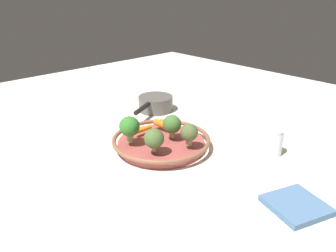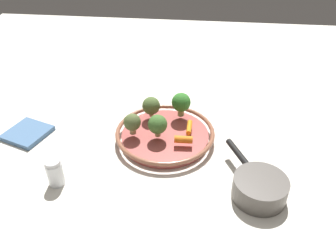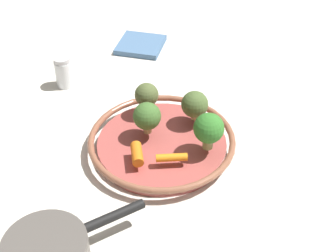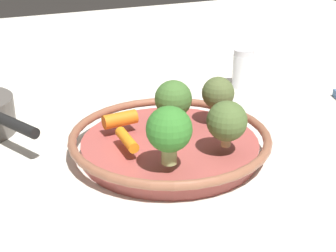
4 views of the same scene
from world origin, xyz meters
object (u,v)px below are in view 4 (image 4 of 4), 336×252
(baby_carrot_back, at_px, (127,140))
(broccoli_floret_edge, at_px, (169,130))
(serving_bowl, at_px, (170,143))
(broccoli_floret_small, at_px, (218,94))
(salt_shaker, at_px, (243,69))
(broccoli_floret_large, at_px, (227,121))
(broccoli_floret_mid, at_px, (173,99))
(baby_carrot_center, at_px, (120,119))

(baby_carrot_back, bearing_deg, broccoli_floret_edge, 22.84)
(serving_bowl, relative_size, broccoli_floret_small, 4.61)
(broccoli_floret_edge, bearing_deg, salt_shaker, 135.12)
(serving_bowl, xyz_separation_m, salt_shaker, (-0.20, 0.25, 0.02))
(baby_carrot_back, relative_size, broccoli_floret_large, 0.91)
(broccoli_floret_small, height_order, broccoli_floret_large, same)
(broccoli_floret_mid, relative_size, broccoli_floret_edge, 0.88)
(baby_carrot_back, bearing_deg, salt_shaker, 124.47)
(serving_bowl, xyz_separation_m, baby_carrot_center, (-0.05, -0.06, 0.03))
(baby_carrot_back, bearing_deg, broccoli_floret_large, 64.07)
(broccoli_floret_mid, bearing_deg, baby_carrot_back, -65.77)
(serving_bowl, bearing_deg, broccoli_floret_mid, 146.44)
(baby_carrot_back, xyz_separation_m, broccoli_floret_large, (0.06, 0.12, 0.03))
(baby_carrot_back, relative_size, baby_carrot_center, 1.15)
(broccoli_floret_large, bearing_deg, serving_bowl, -144.52)
(broccoli_floret_large, bearing_deg, baby_carrot_center, -138.45)
(baby_carrot_back, relative_size, broccoli_floret_mid, 0.87)
(baby_carrot_back, xyz_separation_m, salt_shaker, (-0.22, 0.31, -0.01))
(baby_carrot_center, height_order, broccoli_floret_small, broccoli_floret_small)
(serving_bowl, height_order, broccoli_floret_small, broccoli_floret_small)
(serving_bowl, relative_size, broccoli_floret_edge, 3.83)
(salt_shaker, bearing_deg, broccoli_floret_mid, -52.24)
(serving_bowl, bearing_deg, salt_shaker, 129.56)
(baby_carrot_center, xyz_separation_m, broccoli_floret_mid, (0.02, 0.07, 0.03))
(serving_bowl, relative_size, baby_carrot_back, 5.01)
(broccoli_floret_small, bearing_deg, broccoli_floret_large, -22.83)
(broccoli_floret_large, distance_m, salt_shaker, 0.34)
(baby_carrot_center, bearing_deg, broccoli_floret_small, 79.45)
(baby_carrot_back, bearing_deg, baby_carrot_center, 168.86)
(broccoli_floret_small, distance_m, salt_shaker, 0.24)
(broccoli_floret_mid, distance_m, broccoli_floret_large, 0.10)
(baby_carrot_back, distance_m, broccoli_floret_mid, 0.10)
(baby_carrot_back, height_order, salt_shaker, salt_shaker)
(baby_carrot_center, xyz_separation_m, broccoli_floret_small, (0.03, 0.14, 0.03))
(broccoli_floret_small, bearing_deg, broccoli_floret_edge, -50.34)
(baby_carrot_back, bearing_deg, serving_bowl, 100.27)
(serving_bowl, distance_m, broccoli_floret_large, 0.10)
(broccoli_floret_small, xyz_separation_m, broccoli_floret_edge, (0.11, -0.13, 0.01))
(serving_bowl, bearing_deg, broccoli_floret_large, 35.48)
(serving_bowl, height_order, broccoli_floret_edge, broccoli_floret_edge)
(serving_bowl, distance_m, salt_shaker, 0.32)
(broccoli_floret_large, relative_size, salt_shaker, 0.84)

